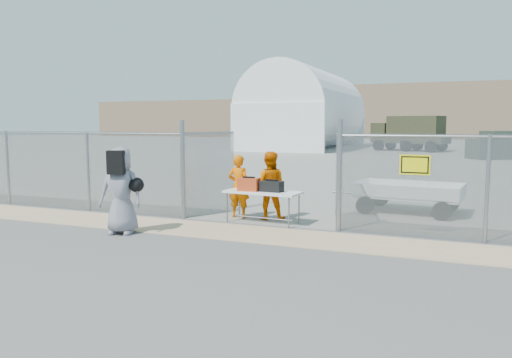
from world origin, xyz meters
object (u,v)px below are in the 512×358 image
at_px(folding_table, 263,207).
at_px(visitor, 121,191).
at_px(security_worker_left, 239,186).
at_px(security_worker_right, 269,186).
at_px(utility_trailer, 409,197).

bearing_deg(folding_table, visitor, -132.43).
relative_size(security_worker_left, visitor, 0.85).
relative_size(security_worker_right, visitor, 0.90).
bearing_deg(visitor, security_worker_left, 43.60).
height_order(folding_table, security_worker_left, security_worker_left).
distance_m(folding_table, visitor, 3.38).
distance_m(security_worker_left, visitor, 3.14).
height_order(security_worker_left, utility_trailer, security_worker_left).
distance_m(security_worker_left, utility_trailer, 4.66).
xyz_separation_m(security_worker_right, visitor, (-2.43, -2.74, 0.09)).
bearing_deg(utility_trailer, security_worker_right, -137.25).
distance_m(security_worker_right, utility_trailer, 3.96).
relative_size(visitor, utility_trailer, 0.53).
distance_m(folding_table, security_worker_left, 1.02).
bearing_deg(folding_table, security_worker_right, 96.59).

